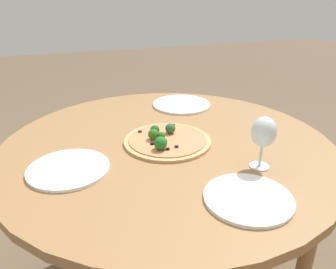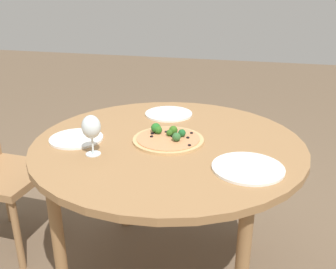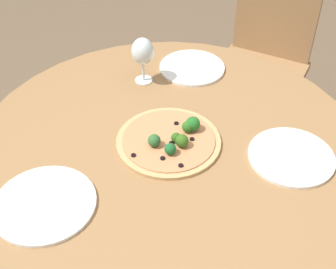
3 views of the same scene
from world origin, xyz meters
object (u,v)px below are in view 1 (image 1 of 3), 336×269
(plate_side, at_px, (182,104))
(pizza, at_px, (167,140))
(plate_near, at_px, (248,198))
(plate_far, at_px, (69,169))
(wine_glass, at_px, (264,133))

(plate_side, bearing_deg, pizza, 61.29)
(pizza, relative_size, plate_near, 1.33)
(plate_far, bearing_deg, wine_glass, 163.09)
(plate_near, bearing_deg, pizza, -76.86)
(plate_near, height_order, plate_side, same)
(plate_near, bearing_deg, wine_glass, -131.90)
(plate_near, bearing_deg, plate_far, -35.44)
(plate_side, bearing_deg, plate_far, 39.29)
(pizza, xyz_separation_m, plate_side, (-0.19, -0.35, -0.01))
(plate_far, bearing_deg, pizza, -166.21)
(plate_near, height_order, plate_far, same)
(pizza, xyz_separation_m, plate_far, (0.34, 0.08, -0.01))
(wine_glass, distance_m, plate_far, 0.59)
(pizza, xyz_separation_m, plate_near, (-0.09, 0.39, -0.01))
(pizza, bearing_deg, plate_side, -118.71)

